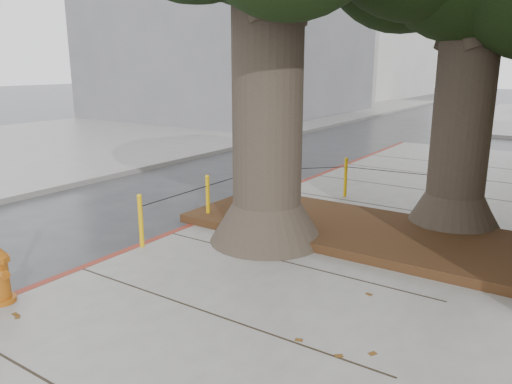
% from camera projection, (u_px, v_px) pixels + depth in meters
% --- Properties ---
extents(ground, '(140.00, 140.00, 0.00)m').
position_uv_depth(ground, '(176.00, 312.00, 6.68)').
color(ground, '#28282B').
rests_on(ground, ground).
extents(sidewalk_opposite, '(14.00, 60.00, 0.15)m').
position_uv_depth(sidewalk_opposite, '(98.00, 137.00, 22.27)').
color(sidewalk_opposite, slate).
rests_on(sidewalk_opposite, ground).
extents(curb_red, '(0.14, 26.00, 0.16)m').
position_uv_depth(curb_red, '(188.00, 230.00, 9.75)').
color(curb_red, maroon).
rests_on(curb_red, ground).
extents(planter_bed, '(6.40, 2.60, 0.16)m').
position_uv_depth(planter_bed, '(356.00, 230.00, 9.26)').
color(planter_bed, black).
rests_on(planter_bed, sidewalk_main).
extents(building_far_grey, '(12.00, 16.00, 12.00)m').
position_uv_depth(building_far_grey, '(237.00, 18.00, 30.97)').
color(building_far_grey, slate).
rests_on(building_far_grey, ground).
extents(building_far_white, '(12.00, 18.00, 15.00)m').
position_uv_depth(building_far_white, '(355.00, 20.00, 50.15)').
color(building_far_white, silver).
rests_on(building_far_white, ground).
extents(bollard_ring, '(3.79, 5.39, 0.95)m').
position_uv_depth(bollard_ring, '(287.00, 189.00, 10.50)').
color(bollard_ring, '#EEB40D').
rests_on(bollard_ring, sidewalk_main).
extents(car_dark, '(2.11, 4.21, 1.17)m').
position_uv_depth(car_dark, '(253.00, 111.00, 28.55)').
color(car_dark, black).
rests_on(car_dark, ground).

